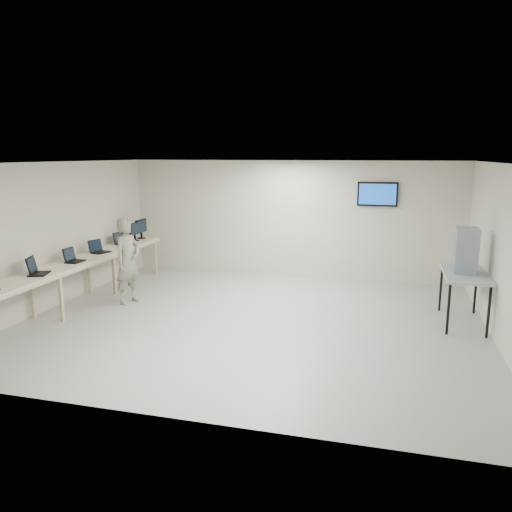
# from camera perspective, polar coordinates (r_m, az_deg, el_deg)

# --- Properties ---
(room) EXTENTS (8.01, 7.01, 2.81)m
(room) POSITION_cam_1_polar(r_m,az_deg,el_deg) (8.74, -0.03, 1.48)
(room) COLOR #A4A4A4
(room) RESTS_ON ground
(workbench) EXTENTS (0.76, 6.00, 0.90)m
(workbench) POSITION_cam_1_polar(r_m,az_deg,el_deg) (10.33, -19.93, -0.95)
(workbench) COLOR beige
(workbench) RESTS_ON ground
(laptop_1) EXTENTS (0.43, 0.46, 0.30)m
(laptop_1) POSITION_cam_1_polar(r_m,az_deg,el_deg) (9.42, -23.85, -1.46)
(laptop_1) COLOR black
(laptop_1) RESTS_ON workbench
(laptop_2) EXTENTS (0.29, 0.35, 0.28)m
(laptop_2) POSITION_cam_1_polar(r_m,az_deg,el_deg) (10.24, -20.23, -0.24)
(laptop_2) COLOR black
(laptop_2) RESTS_ON workbench
(laptop_3) EXTENTS (0.39, 0.42, 0.28)m
(laptop_3) POSITION_cam_1_polar(r_m,az_deg,el_deg) (11.02, -17.57, 0.73)
(laptop_3) COLOR black
(laptop_3) RESTS_ON workbench
(laptop_4) EXTENTS (0.38, 0.41, 0.27)m
(laptop_4) POSITION_cam_1_polar(r_m,az_deg,el_deg) (11.93, -15.06, 1.66)
(laptop_4) COLOR black
(laptop_4) RESTS_ON workbench
(monitor_near) EXTENTS (0.19, 0.44, 0.43)m
(monitor_near) POSITION_cam_1_polar(r_m,az_deg,el_deg) (12.30, -13.69, 2.91)
(monitor_near) COLOR black
(monitor_near) RESTS_ON workbench
(monitor_far) EXTENTS (0.21, 0.48, 0.47)m
(monitor_far) POSITION_cam_1_polar(r_m,az_deg,el_deg) (12.58, -13.00, 3.25)
(monitor_far) COLOR black
(monitor_far) RESTS_ON workbench
(soldier) EXTENTS (0.54, 0.70, 1.71)m
(soldier) POSITION_cam_1_polar(r_m,az_deg,el_deg) (10.23, -14.44, -0.57)
(soldier) COLOR #565A47
(soldier) RESTS_ON ground
(side_table) EXTENTS (0.71, 1.53, 0.92)m
(side_table) POSITION_cam_1_polar(r_m,az_deg,el_deg) (9.42, 22.75, -2.20)
(side_table) COLOR #909AA0
(side_table) RESTS_ON ground
(storage_bins) EXTENTS (0.38, 0.42, 0.79)m
(storage_bins) POSITION_cam_1_polar(r_m,az_deg,el_deg) (9.32, 22.85, 0.60)
(storage_bins) COLOR #8994A7
(storage_bins) RESTS_ON side_table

